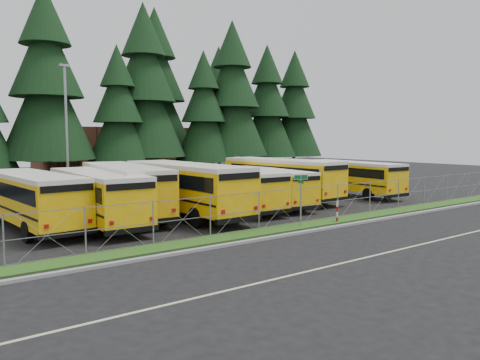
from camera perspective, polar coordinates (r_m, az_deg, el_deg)
name	(u,v)px	position (r m, az deg, el deg)	size (l,w,h in m)	color
ground	(301,219)	(27.80, 7.48, -4.70)	(120.00, 120.00, 0.00)	black
curb	(342,226)	(25.69, 12.30, -5.47)	(50.00, 0.25, 0.12)	gray
grass_verge	(323,222)	(26.62, 10.03, -5.11)	(50.00, 1.40, 0.06)	#1E4C15
road_lane_line	(425,243)	(22.84, 21.65, -7.20)	(50.00, 0.12, 0.01)	beige
chainlink_fence	(314,204)	(26.94, 8.98, -2.88)	(44.00, 0.10, 2.00)	gray
brick_building	(126,150)	(64.75, -13.73, 3.55)	(22.00, 10.00, 6.00)	brown
bus_0	(31,201)	(26.64, -24.17, -2.37)	(2.64, 11.18, 2.93)	#ECA307
bus_1	(95,198)	(26.56, -17.24, -2.15)	(2.64, 11.20, 2.94)	#ECA307
bus_2	(123,191)	(28.79, -14.11, -1.33)	(2.81, 11.89, 3.12)	#ECA307
bus_3	(182,190)	(28.33, -7.04, -1.22)	(2.89, 12.26, 3.21)	#ECA307
bus_4	(230,190)	(30.58, -1.22, -1.19)	(2.43, 10.31, 2.70)	#ECA307
bus_5	(266,187)	(32.43, 3.20, -0.92)	(2.34, 9.91, 2.60)	#ECA307
bus_6	(278,180)	(35.51, 4.61, 0.04)	(2.82, 11.93, 3.13)	#ECA307
bus_east	(349,178)	(39.31, 13.18, 0.18)	(2.51, 10.64, 2.79)	#ECA307
street_sign	(301,189)	(24.90, 7.41, -1.13)	(0.82, 0.54, 2.81)	gray
striped_bollard	(337,212)	(26.90, 11.77, -3.81)	(0.11, 0.11, 1.20)	#B20C0C
light_standard	(67,127)	(37.44, -20.39, 6.03)	(0.70, 0.35, 10.14)	gray
conifer_3	(47,87)	(46.68, -22.48, 10.40)	(8.39, 8.39, 18.56)	black
conifer_4	(118,116)	(47.35, -14.64, 7.59)	(6.19, 6.19, 13.69)	black
conifer_5	(144,93)	(50.35, -11.58, 10.31)	(8.41, 8.41, 18.59)	black
conifer_6	(204,116)	(52.00, -4.44, 7.82)	(6.43, 6.43, 14.22)	black
conifer_7	(232,100)	(54.30, -0.95, 9.72)	(8.13, 8.13, 17.98)	black
conifer_8	(267,111)	(58.46, 3.29, 8.44)	(7.26, 7.26, 16.05)	black
conifer_9	(294,113)	(61.58, 6.63, 8.17)	(7.18, 7.18, 15.87)	black
conifer_11	(52,117)	(57.58, -21.98, 7.08)	(6.31, 6.31, 13.97)	black
conifer_12	(156,93)	(57.02, -10.26, 10.39)	(9.00, 9.00, 19.90)	black
conifer_13	(219,110)	(63.33, -2.58, 8.54)	(7.59, 7.59, 16.80)	black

